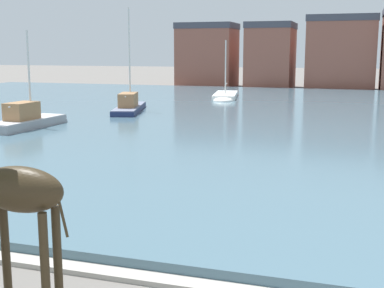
{
  "coord_description": "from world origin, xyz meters",
  "views": [
    {
      "loc": [
        3.35,
        -2.07,
        4.8
      ],
      "look_at": [
        -1.05,
        11.69,
        2.2
      ],
      "focal_mm": 48.55,
      "sensor_mm": 36.0,
      "label": 1
    }
  ],
  "objects_px": {
    "sailboat_white": "(225,98)",
    "sailboat_navy": "(130,108)",
    "sailboat_grey": "(31,122)",
    "giraffe_statue": "(14,194)"
  },
  "relations": [
    {
      "from": "sailboat_white",
      "to": "sailboat_navy",
      "type": "distance_m",
      "value": 13.05
    },
    {
      "from": "sailboat_white",
      "to": "sailboat_grey",
      "type": "bearing_deg",
      "value": -106.08
    },
    {
      "from": "giraffe_statue",
      "to": "sailboat_grey",
      "type": "xyz_separation_m",
      "value": [
        -12.81,
        18.84,
        -1.74
      ]
    },
    {
      "from": "sailboat_white",
      "to": "sailboat_navy",
      "type": "height_order",
      "value": "sailboat_navy"
    },
    {
      "from": "giraffe_statue",
      "to": "sailboat_grey",
      "type": "distance_m",
      "value": 22.85
    },
    {
      "from": "sailboat_grey",
      "to": "sailboat_white",
      "type": "xyz_separation_m",
      "value": [
        6.32,
        21.94,
        -0.22
      ]
    },
    {
      "from": "sailboat_grey",
      "to": "sailboat_white",
      "type": "height_order",
      "value": "sailboat_grey"
    },
    {
      "from": "sailboat_grey",
      "to": "giraffe_statue",
      "type": "bearing_deg",
      "value": -55.78
    },
    {
      "from": "sailboat_grey",
      "to": "sailboat_navy",
      "type": "bearing_deg",
      "value": 77.93
    },
    {
      "from": "sailboat_white",
      "to": "sailboat_navy",
      "type": "relative_size",
      "value": 0.99
    }
  ]
}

